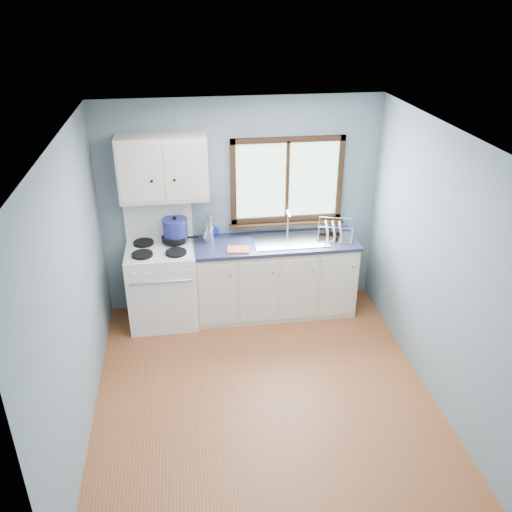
{
  "coord_description": "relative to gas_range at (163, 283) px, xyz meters",
  "views": [
    {
      "loc": [
        -0.65,
        -4.03,
        3.54
      ],
      "look_at": [
        0.05,
        0.9,
        1.05
      ],
      "focal_mm": 38.0,
      "sensor_mm": 36.0,
      "label": 1
    }
  ],
  "objects": [
    {
      "name": "upper_cabinets",
      "position": [
        0.1,
        0.15,
        1.31
      ],
      "size": [
        0.95,
        0.35,
        0.7
      ],
      "color": "beige",
      "rests_on": "wall_back"
    },
    {
      "name": "dish_towel",
      "position": [
        0.86,
        -0.15,
        0.44
      ],
      "size": [
        0.26,
        0.21,
        0.02
      ],
      "primitive_type": "cube",
      "rotation": [
        0.0,
        0.0,
        -0.15
      ],
      "color": "#D96637",
      "rests_on": "countertop"
    },
    {
      "name": "soap_bottle",
      "position": [
        0.64,
        0.27,
        0.56
      ],
      "size": [
        0.11,
        0.11,
        0.26
      ],
      "primitive_type": "imported",
      "rotation": [
        0.0,
        0.0,
        0.1
      ],
      "color": "#1127AB",
      "rests_on": "countertop"
    },
    {
      "name": "thermos",
      "position": [
        0.58,
        0.2,
        0.57
      ],
      "size": [
        0.08,
        0.08,
        0.29
      ],
      "primitive_type": "cylinder",
      "rotation": [
        0.0,
        0.0,
        -0.16
      ],
      "color": "silver",
      "rests_on": "countertop"
    },
    {
      "name": "countertop",
      "position": [
        1.31,
        0.02,
        0.41
      ],
      "size": [
        1.89,
        0.64,
        0.04
      ],
      "primitive_type": "cube",
      "color": "#1C1F39",
      "rests_on": "base_cabinets"
    },
    {
      "name": "wall_left",
      "position": [
        -0.66,
        -1.47,
        0.76
      ],
      "size": [
        0.02,
        3.6,
        2.5
      ],
      "primitive_type": "cube",
      "color": "slate",
      "rests_on": "ground"
    },
    {
      "name": "window",
      "position": [
        1.48,
        0.3,
        0.98
      ],
      "size": [
        1.36,
        0.1,
        1.03
      ],
      "color": "#9EC6A8",
      "rests_on": "wall_back"
    },
    {
      "name": "gas_range",
      "position": [
        0.0,
        0.0,
        0.0
      ],
      "size": [
        0.76,
        0.69,
        1.36
      ],
      "color": "white",
      "rests_on": "floor"
    },
    {
      "name": "wall_right",
      "position": [
        2.56,
        -1.47,
        0.76
      ],
      "size": [
        0.02,
        3.6,
        2.5
      ],
      "primitive_type": "cube",
      "color": "slate",
      "rests_on": "ground"
    },
    {
      "name": "wall_front",
      "position": [
        0.95,
        -3.28,
        0.76
      ],
      "size": [
        3.2,
        0.02,
        2.5
      ],
      "primitive_type": "cube",
      "color": "slate",
      "rests_on": "ground"
    },
    {
      "name": "sink",
      "position": [
        1.49,
        0.02,
        0.37
      ],
      "size": [
        0.84,
        0.46,
        0.44
      ],
      "color": "silver",
      "rests_on": "countertop"
    },
    {
      "name": "stockpot",
      "position": [
        0.18,
        0.15,
        0.59
      ],
      "size": [
        0.36,
        0.36,
        0.28
      ],
      "rotation": [
        0.0,
        0.0,
        -0.32
      ],
      "color": "navy",
      "rests_on": "gas_range"
    },
    {
      "name": "base_cabinets",
      "position": [
        1.31,
        0.02,
        -0.08
      ],
      "size": [
        1.85,
        0.6,
        0.88
      ],
      "color": "beige",
      "rests_on": "floor"
    },
    {
      "name": "ceiling",
      "position": [
        0.95,
        -1.47,
        2.02
      ],
      "size": [
        3.2,
        3.6,
        0.02
      ],
      "primitive_type": "cube",
      "color": "white",
      "rests_on": "wall_back"
    },
    {
      "name": "wall_back",
      "position": [
        0.95,
        0.34,
        0.76
      ],
      "size": [
        3.2,
        0.02,
        2.5
      ],
      "primitive_type": "cube",
      "color": "slate",
      "rests_on": "ground"
    },
    {
      "name": "skillet",
      "position": [
        0.17,
        0.12,
        0.49
      ],
      "size": [
        0.42,
        0.28,
        0.06
      ],
      "rotation": [
        0.0,
        0.0,
        -0.02
      ],
      "color": "black",
      "rests_on": "gas_range"
    },
    {
      "name": "dish_rack",
      "position": [
        2.0,
        0.02,
        0.48
      ],
      "size": [
        0.48,
        0.41,
        0.21
      ],
      "rotation": [
        0.0,
        0.0,
        -0.29
      ],
      "color": "silver",
      "rests_on": "countertop"
    },
    {
      "name": "utensil_crock",
      "position": [
        0.55,
        0.13,
        0.51
      ],
      "size": [
        0.17,
        0.17,
        0.42
      ],
      "rotation": [
        0.0,
        0.0,
        -0.41
      ],
      "color": "silver",
      "rests_on": "countertop"
    },
    {
      "name": "floor",
      "position": [
        0.95,
        -1.47,
        -0.5
      ],
      "size": [
        3.2,
        3.6,
        0.02
      ],
      "primitive_type": "cube",
      "color": "#95522C",
      "rests_on": "ground"
    }
  ]
}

